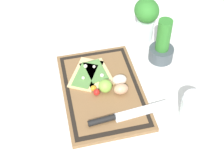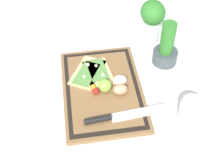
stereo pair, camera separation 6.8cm
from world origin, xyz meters
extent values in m
plane|color=silver|center=(0.00, 0.00, 0.00)|extent=(6.00, 6.00, 0.00)
cube|color=brown|center=(0.00, 0.00, 0.01)|extent=(0.47, 0.31, 0.02)
cube|color=black|center=(0.00, 0.00, 0.02)|extent=(0.44, 0.29, 0.00)
cube|color=brown|center=(0.00, 0.00, 0.02)|extent=(0.40, 0.26, 0.00)
cube|color=#DBBC7F|center=(-0.09, -0.05, 0.02)|extent=(0.20, 0.17, 0.01)
cube|color=#568942|center=(-0.08, -0.06, 0.03)|extent=(0.16, 0.13, 0.00)
sphere|color=silver|center=(-0.13, -0.05, 0.04)|extent=(0.02, 0.02, 0.02)
sphere|color=silver|center=(-0.06, -0.07, 0.03)|extent=(0.01, 0.01, 0.01)
cube|color=#DBBC7F|center=(-0.08, -0.01, 0.02)|extent=(0.17, 0.12, 0.01)
cube|color=#568942|center=(-0.10, -0.01, 0.03)|extent=(0.13, 0.09, 0.00)
sphere|color=silver|center=(-0.06, 0.01, 0.04)|extent=(0.02, 0.02, 0.02)
sphere|color=silver|center=(-0.11, -0.01, 0.03)|extent=(0.01, 0.01, 0.01)
cube|color=silver|center=(0.14, 0.12, 0.02)|extent=(0.06, 0.22, 0.00)
cylinder|color=black|center=(0.16, -0.04, 0.03)|extent=(0.03, 0.10, 0.02)
ellipsoid|color=tan|center=(0.04, 0.07, 0.04)|extent=(0.04, 0.06, 0.04)
ellipsoid|color=beige|center=(-0.01, 0.07, 0.04)|extent=(0.04, 0.06, 0.04)
sphere|color=#7FB742|center=(0.01, 0.01, 0.05)|extent=(0.05, 0.05, 0.05)
sphere|color=red|center=(0.02, -0.03, 0.03)|extent=(0.03, 0.03, 0.03)
sphere|color=orange|center=(0.00, -0.04, 0.03)|extent=(0.02, 0.02, 0.02)
cylinder|color=#3D474C|center=(-0.13, 0.29, 0.03)|extent=(0.11, 0.11, 0.06)
cylinder|color=#2D7528|center=(-0.13, 0.29, 0.12)|extent=(0.06, 0.06, 0.17)
cylinder|color=silver|center=(0.19, 0.30, 0.05)|extent=(0.09, 0.09, 0.09)
cylinder|color=#D16023|center=(0.19, 0.30, 0.02)|extent=(0.08, 0.08, 0.03)
cylinder|color=silver|center=(0.19, 0.30, 0.10)|extent=(0.09, 0.09, 0.01)
cylinder|color=silver|center=(-0.28, 0.26, 0.05)|extent=(0.08, 0.08, 0.11)
ellipsoid|color=#2D7528|center=(-0.28, 0.26, 0.16)|extent=(0.12, 0.11, 0.10)
camera|label=1|loc=(0.81, -0.15, 0.94)|focal=50.00mm
camera|label=2|loc=(0.82, -0.09, 0.94)|focal=50.00mm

